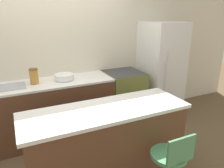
# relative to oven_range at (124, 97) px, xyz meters

# --- Properties ---
(ground_plane) EXTENTS (14.00, 14.00, 0.00)m
(ground_plane) POSITION_rel_oven_range_xyz_m (-1.11, -0.34, -0.47)
(ground_plane) COLOR brown
(wall_back) EXTENTS (8.00, 0.06, 2.60)m
(wall_back) POSITION_rel_oven_range_xyz_m (-1.11, 0.35, 0.83)
(wall_back) COLOR beige
(wall_back) RESTS_ON ground_plane
(back_counter) EXTENTS (2.24, 0.63, 0.94)m
(back_counter) POSITION_rel_oven_range_xyz_m (-1.45, 0.00, -0.00)
(back_counter) COLOR brown
(back_counter) RESTS_ON ground_plane
(kitchen_island) EXTENTS (1.86, 0.64, 0.93)m
(kitchen_island) POSITION_rel_oven_range_xyz_m (-0.89, -1.23, -0.00)
(kitchen_island) COLOR brown
(kitchen_island) RESTS_ON ground_plane
(oven_range) EXTENTS (0.64, 0.65, 0.94)m
(oven_range) POSITION_rel_oven_range_xyz_m (0.00, 0.00, 0.00)
(oven_range) COLOR olive
(oven_range) RESTS_ON ground_plane
(refrigerator) EXTENTS (0.65, 0.74, 1.78)m
(refrigerator) POSITION_rel_oven_range_xyz_m (0.76, -0.04, 0.42)
(refrigerator) COLOR silver
(refrigerator) RESTS_ON ground_plane
(mixing_bowl) EXTENTS (0.29, 0.29, 0.08)m
(mixing_bowl) POSITION_rel_oven_range_xyz_m (-1.05, 0.02, 0.51)
(mixing_bowl) COLOR white
(mixing_bowl) RESTS_ON back_counter
(canister_jar) EXTENTS (0.13, 0.13, 0.22)m
(canister_jar) POSITION_rel_oven_range_xyz_m (-1.49, 0.02, 0.58)
(canister_jar) COLOR #B77F33
(canister_jar) RESTS_ON back_counter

